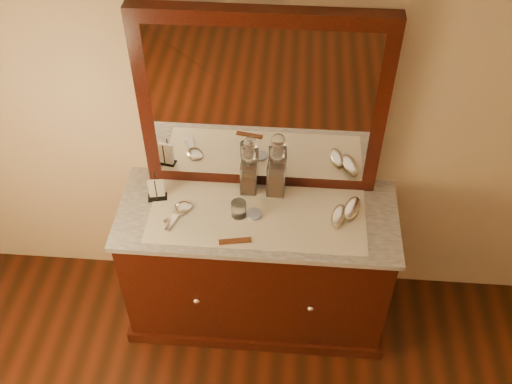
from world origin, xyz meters
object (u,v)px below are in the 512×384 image
at_px(pin_dish, 254,214).
at_px(brush_far, 352,209).
at_px(decanter_right, 277,175).
at_px(hand_mirror_inner, 182,209).
at_px(dresser_cabinet, 257,266).
at_px(brush_near, 338,217).
at_px(napkin_rack, 156,190).
at_px(mirror_frame, 262,105).
at_px(hand_mirror_outer, 180,211).
at_px(comb, 235,241).
at_px(decanter_left, 249,175).

relative_size(pin_dish, brush_far, 0.44).
xyz_separation_m(decanter_right, hand_mirror_inner, (-0.47, -0.18, -0.11)).
xyz_separation_m(dresser_cabinet, pin_dish, (-0.02, -0.02, 0.45)).
bearing_deg(brush_near, pin_dish, -179.58).
bearing_deg(dresser_cabinet, napkin_rack, 172.71).
distance_m(mirror_frame, decanter_right, 0.40).
xyz_separation_m(napkin_rack, hand_mirror_outer, (0.14, -0.09, -0.05)).
height_order(comb, brush_far, brush_far).
height_order(brush_near, hand_mirror_outer, brush_near).
height_order(dresser_cabinet, pin_dish, pin_dish).
height_order(mirror_frame, brush_far, mirror_frame).
distance_m(napkin_rack, hand_mirror_outer, 0.17).
bearing_deg(decanter_right, dresser_cabinet, -118.35).
relative_size(decanter_left, brush_far, 1.54).
height_order(brush_far, hand_mirror_outer, brush_far).
xyz_separation_m(mirror_frame, comb, (-0.09, -0.45, -0.49)).
distance_m(decanter_right, brush_far, 0.42).
distance_m(decanter_right, hand_mirror_inner, 0.51).
height_order(decanter_right, hand_mirror_inner, decanter_right).
bearing_deg(comb, napkin_rack, 137.27).
relative_size(napkin_rack, decanter_left, 0.53).
bearing_deg(hand_mirror_outer, mirror_frame, 34.50).
height_order(mirror_frame, decanter_left, mirror_frame).
bearing_deg(brush_far, hand_mirror_outer, -175.71).
height_order(decanter_right, hand_mirror_outer, decanter_right).
relative_size(brush_near, hand_mirror_inner, 0.96).
distance_m(mirror_frame, napkin_rack, 0.71).
bearing_deg(brush_near, napkin_rack, 174.87).
height_order(brush_near, hand_mirror_inner, brush_near).
bearing_deg(brush_near, mirror_frame, 147.41).
distance_m(dresser_cabinet, hand_mirror_outer, 0.60).
distance_m(decanter_left, decanter_right, 0.14).
bearing_deg(napkin_rack, pin_dish, -9.65).
bearing_deg(comb, decanter_left, 73.18).
xyz_separation_m(decanter_right, hand_mirror_outer, (-0.48, -0.19, -0.11)).
bearing_deg(napkin_rack, dresser_cabinet, -7.29).
bearing_deg(pin_dish, napkin_rack, 170.35).
bearing_deg(brush_far, comb, -157.13).
bearing_deg(brush_far, decanter_left, 167.26).
bearing_deg(napkin_rack, brush_near, -5.13).
bearing_deg(hand_mirror_inner, brush_near, -0.05).
distance_m(brush_near, brush_far, 0.09).
relative_size(brush_near, hand_mirror_outer, 0.74).
bearing_deg(comb, hand_mirror_outer, 138.75).
bearing_deg(mirror_frame, dresser_cabinet, -90.00).
bearing_deg(hand_mirror_inner, decanter_left, 28.16).
xyz_separation_m(dresser_cabinet, decanter_right, (0.09, 0.16, 0.56)).
distance_m(decanter_left, hand_mirror_inner, 0.39).
height_order(mirror_frame, hand_mirror_inner, mirror_frame).
bearing_deg(hand_mirror_inner, napkin_rack, 150.06).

